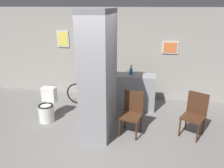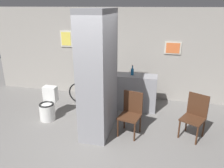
{
  "view_description": "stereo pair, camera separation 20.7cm",
  "coord_description": "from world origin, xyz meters",
  "px_view_note": "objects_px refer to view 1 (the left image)",
  "views": [
    {
      "loc": [
        0.98,
        -3.58,
        2.66
      ],
      "look_at": [
        0.15,
        1.04,
        0.95
      ],
      "focal_mm": 35.0,
      "sensor_mm": 36.0,
      "label": 1
    },
    {
      "loc": [
        1.18,
        -3.53,
        2.66
      ],
      "look_at": [
        0.15,
        1.04,
        0.95
      ],
      "focal_mm": 35.0,
      "sensor_mm": 36.0,
      "label": 2
    }
  ],
  "objects_px": {
    "toilet": "(47,107)",
    "bicycle": "(95,94)",
    "chair_near_pillar": "(132,111)",
    "chair_by_doorway": "(195,113)",
    "bottle_tall": "(131,71)"
  },
  "relations": [
    {
      "from": "chair_near_pillar",
      "to": "bicycle",
      "type": "bearing_deg",
      "value": 145.03
    },
    {
      "from": "toilet",
      "to": "bottle_tall",
      "type": "bearing_deg",
      "value": 27.75
    },
    {
      "from": "bicycle",
      "to": "bottle_tall",
      "type": "height_order",
      "value": "bottle_tall"
    },
    {
      "from": "chair_near_pillar",
      "to": "toilet",
      "type": "bearing_deg",
      "value": -173.28
    },
    {
      "from": "chair_by_doorway",
      "to": "bottle_tall",
      "type": "bearing_deg",
      "value": 172.8
    },
    {
      "from": "bicycle",
      "to": "chair_by_doorway",
      "type": "bearing_deg",
      "value": -23.26
    },
    {
      "from": "chair_by_doorway",
      "to": "bicycle",
      "type": "xyz_separation_m",
      "value": [
        -2.44,
        1.05,
        -0.19
      ]
    },
    {
      "from": "toilet",
      "to": "bicycle",
      "type": "distance_m",
      "value": 1.38
    },
    {
      "from": "chair_near_pillar",
      "to": "chair_by_doorway",
      "type": "xyz_separation_m",
      "value": [
        1.31,
        0.17,
        0.0
      ]
    },
    {
      "from": "chair_by_doorway",
      "to": "bottle_tall",
      "type": "distance_m",
      "value": 1.87
    },
    {
      "from": "toilet",
      "to": "bottle_tall",
      "type": "distance_m",
      "value": 2.27
    },
    {
      "from": "chair_by_doorway",
      "to": "bottle_tall",
      "type": "height_order",
      "value": "bottle_tall"
    },
    {
      "from": "toilet",
      "to": "bicycle",
      "type": "bearing_deg",
      "value": 47.33
    },
    {
      "from": "chair_near_pillar",
      "to": "bottle_tall",
      "type": "xyz_separation_m",
      "value": [
        -0.15,
        1.2,
        0.54
      ]
    },
    {
      "from": "bottle_tall",
      "to": "toilet",
      "type": "bearing_deg",
      "value": -152.25
    }
  ]
}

